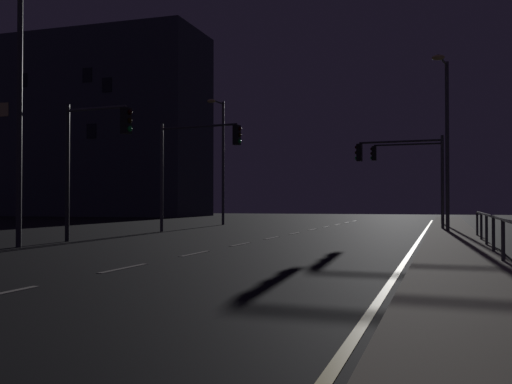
# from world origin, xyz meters

# --- Properties ---
(ground_plane) EXTENTS (112.00, 112.00, 0.00)m
(ground_plane) POSITION_xyz_m (0.00, 17.50, 0.00)
(ground_plane) COLOR black
(ground_plane) RESTS_ON ground
(sidewalk_right) EXTENTS (2.13, 77.00, 0.14)m
(sidewalk_right) POSITION_xyz_m (7.23, 17.50, 0.07)
(sidewalk_right) COLOR gray
(sidewalk_right) RESTS_ON ground
(lane_markings_center) EXTENTS (0.14, 50.00, 0.01)m
(lane_markings_center) POSITION_xyz_m (0.00, 21.00, 0.01)
(lane_markings_center) COLOR silver
(lane_markings_center) RESTS_ON ground
(lane_edge_line) EXTENTS (0.14, 53.00, 0.01)m
(lane_edge_line) POSITION_xyz_m (5.91, 22.50, 0.01)
(lane_edge_line) COLOR gold
(lane_edge_line) RESTS_ON ground
(traffic_light_far_center) EXTENTS (4.64, 0.41, 5.38)m
(traffic_light_far_center) POSITION_xyz_m (4.75, 36.94, 3.97)
(traffic_light_far_center) COLOR #2D3033
(traffic_light_far_center) RESTS_ON sidewalk_right
(traffic_light_mid_left) EXTENTS (4.60, 0.89, 5.49)m
(traffic_light_mid_left) POSITION_xyz_m (-4.90, 24.25, 3.90)
(traffic_light_mid_left) COLOR #4C4C51
(traffic_light_mid_left) RESTS_ON ground
(traffic_light_near_left) EXTENTS (4.68, 0.56, 4.86)m
(traffic_light_near_left) POSITION_xyz_m (4.68, 29.69, 3.61)
(traffic_light_near_left) COLOR #4C4C51
(traffic_light_near_left) RESTS_ON sidewalk_right
(traffic_light_far_right) EXTENTS (2.98, 0.50, 5.23)m
(traffic_light_far_right) POSITION_xyz_m (-5.56, 16.40, 3.64)
(traffic_light_far_right) COLOR #2D3033
(traffic_light_far_right) RESTS_ON ground
(street_lamp_across_street) EXTENTS (0.74, 2.33, 8.05)m
(street_lamp_across_street) POSITION_xyz_m (6.95, 26.40, 4.96)
(street_lamp_across_street) COLOR #4C4C51
(street_lamp_across_street) RESTS_ON sidewalk_right
(street_lamp_median) EXTENTS (0.62, 1.94, 8.50)m
(street_lamp_median) POSITION_xyz_m (-6.57, 13.20, 5.02)
(street_lamp_median) COLOR #38383D
(street_lamp_median) RESTS_ON ground
(street_lamp_mid_block) EXTENTS (0.56, 2.12, 8.21)m
(street_lamp_mid_block) POSITION_xyz_m (-7.20, 33.86, 4.89)
(street_lamp_mid_block) COLOR #4C4C51
(street_lamp_mid_block) RESTS_ON ground
(barrier_fence) EXTENTS (0.09, 25.13, 0.98)m
(barrier_fence) POSITION_xyz_m (8.14, 10.52, 0.87)
(barrier_fence) COLOR #59595E
(barrier_fence) RESTS_ON sidewalk_right
(building_distant) EXTENTS (25.45, 9.49, 19.89)m
(building_distant) POSITION_xyz_m (-30.65, 54.75, 9.95)
(building_distant) COLOR #3D424C
(building_distant) RESTS_ON ground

